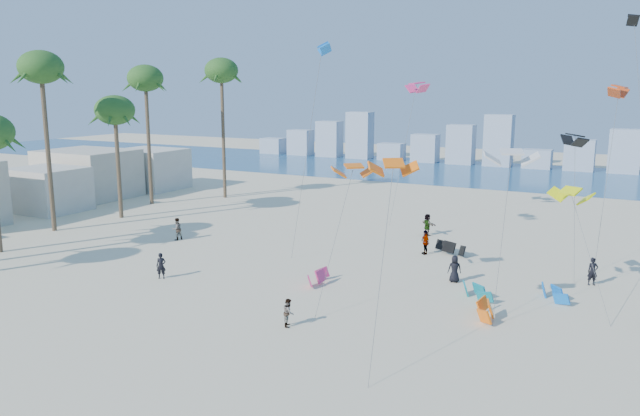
% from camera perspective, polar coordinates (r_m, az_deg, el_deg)
% --- Properties ---
extents(ground, '(220.00, 220.00, 0.00)m').
position_cam_1_polar(ground, '(32.52, -18.49, -12.19)').
color(ground, beige).
rests_on(ground, ground).
extents(ocean, '(220.00, 220.00, 0.00)m').
position_cam_1_polar(ocean, '(95.78, 14.12, 3.21)').
color(ocean, navy).
rests_on(ocean, ground).
extents(kitesurfer_near, '(0.76, 0.69, 1.74)m').
position_cam_1_polar(kitesurfer_near, '(42.45, -14.57, -5.24)').
color(kitesurfer_near, black).
rests_on(kitesurfer_near, ground).
extents(kitesurfer_mid, '(0.83, 0.91, 1.52)m').
position_cam_1_polar(kitesurfer_mid, '(33.24, -2.93, -9.68)').
color(kitesurfer_mid, gray).
rests_on(kitesurfer_mid, ground).
extents(kitesurfers_far, '(36.37, 16.18, 1.88)m').
position_cam_1_polar(kitesurfers_far, '(46.35, 8.63, -3.58)').
color(kitesurfers_far, black).
rests_on(kitesurfers_far, ground).
extents(grounded_kites, '(21.96, 14.70, 0.92)m').
position_cam_1_polar(grounded_kites, '(40.48, 15.16, -6.72)').
color(grounded_kites, '#DC3173').
rests_on(grounded_kites, ground).
extents(flying_kites, '(32.64, 34.86, 18.53)m').
position_cam_1_polar(flying_kites, '(44.87, 17.27, 8.90)').
color(flying_kites, '#FF670D').
rests_on(flying_kites, ground).
extents(palm_row, '(8.60, 44.80, 15.96)m').
position_cam_1_polar(palm_row, '(57.77, -23.44, 9.58)').
color(palm_row, brown).
rests_on(palm_row, ground).
extents(beachfront_buildings, '(11.50, 43.00, 6.00)m').
position_cam_1_polar(beachfront_buildings, '(70.00, -25.64, 1.87)').
color(beachfront_buildings, beige).
rests_on(beachfront_buildings, ground).
extents(distant_skyline, '(85.00, 3.00, 8.40)m').
position_cam_1_polar(distant_skyline, '(105.39, 14.87, 5.55)').
color(distant_skyline, '#9EADBF').
rests_on(distant_skyline, ground).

